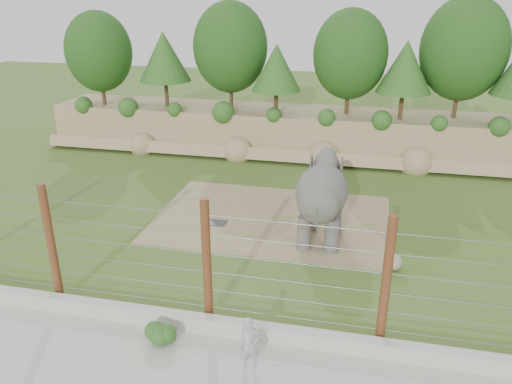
% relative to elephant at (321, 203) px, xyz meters
% --- Properties ---
extents(ground, '(90.00, 90.00, 0.00)m').
position_rel_elephant_xyz_m(ground, '(-2.71, -1.43, -1.61)').
color(ground, '#446420').
rests_on(ground, ground).
extents(back_embankment, '(30.00, 5.52, 8.77)m').
position_rel_elephant_xyz_m(back_embankment, '(-2.12, 11.25, 2.36)').
color(back_embankment, '#9A8E62').
rests_on(back_embankment, ground).
extents(dirt_patch, '(10.00, 7.00, 0.02)m').
position_rel_elephant_xyz_m(dirt_patch, '(-2.21, 1.57, -1.60)').
color(dirt_patch, '#95805B').
rests_on(dirt_patch, ground).
extents(drain_grate, '(1.00, 0.60, 0.03)m').
position_rel_elephant_xyz_m(drain_grate, '(-4.53, 0.56, -1.57)').
color(drain_grate, '#262628').
rests_on(drain_grate, dirt_patch).
extents(elephant, '(1.71, 3.97, 3.21)m').
position_rel_elephant_xyz_m(elephant, '(0.00, 0.00, 0.00)').
color(elephant, '#605A55').
rests_on(elephant, ground).
extents(stone_ball, '(0.60, 0.60, 0.60)m').
position_rel_elephant_xyz_m(stone_ball, '(2.79, -1.71, -1.28)').
color(stone_ball, gray).
rests_on(stone_ball, dirt_patch).
extents(retaining_wall, '(26.00, 0.35, 0.50)m').
position_rel_elephant_xyz_m(retaining_wall, '(-2.71, -6.43, -1.36)').
color(retaining_wall, beige).
rests_on(retaining_wall, ground).
extents(walkway, '(26.00, 4.00, 0.01)m').
position_rel_elephant_xyz_m(walkway, '(-2.71, -8.43, -1.60)').
color(walkway, beige).
rests_on(walkway, ground).
extents(barrier_fence, '(20.26, 0.26, 4.00)m').
position_rel_elephant_xyz_m(barrier_fence, '(-2.71, -5.93, 0.39)').
color(barrier_fence, brown).
rests_on(barrier_fence, ground).
extents(walkway_shrub, '(0.62, 0.62, 0.62)m').
position_rel_elephant_xyz_m(walkway_shrub, '(-3.71, -7.23, -1.29)').
color(walkway_shrub, '#2A5719').
rests_on(walkway_shrub, walkway).
extents(zookeeper, '(0.66, 0.55, 1.54)m').
position_rel_elephant_xyz_m(zookeeper, '(-1.06, -7.67, -0.82)').
color(zookeeper, silver).
rests_on(zookeeper, walkway).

